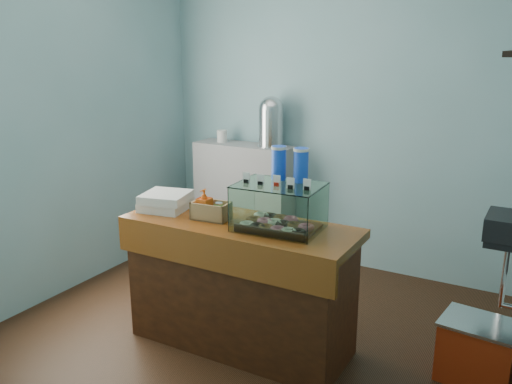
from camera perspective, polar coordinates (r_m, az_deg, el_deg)
The scene contains 9 objects.
ground at distance 4.17m, azimuth 0.21°, elevation -14.07°, with size 3.50×3.50×0.00m, color black.
room_shell at distance 3.65m, azimuth 0.66°, elevation 9.92°, with size 3.54×3.04×2.82m.
counter at distance 3.77m, azimuth -1.69°, elevation -9.65°, with size 1.60×0.60×0.90m.
back_shelf at distance 5.44m, azimuth -1.28°, elevation -0.66°, with size 1.00×0.32×1.10m, color gray.
display_case at distance 3.47m, azimuth 2.59°, elevation -1.25°, with size 0.57×0.43×0.51m.
condiment_crate at distance 3.68m, azimuth -4.95°, elevation -1.74°, with size 0.26×0.17×0.20m.
pastry_boxes at distance 3.93m, azimuth -9.47°, elevation -0.95°, with size 0.38×0.37×0.12m.
coffee_urn at distance 5.14m, azimuth 1.61°, elevation 7.53°, with size 0.26×0.26×0.48m.
red_cooler at distance 3.77m, azimuth 22.31°, elevation -15.23°, with size 0.49×0.40×0.40m.
Camera 1 is at (1.77, -3.17, 2.05)m, focal length 38.00 mm.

